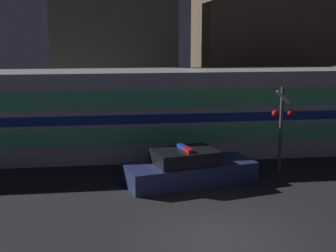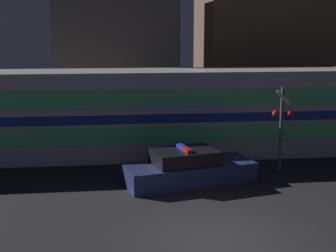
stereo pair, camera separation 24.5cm
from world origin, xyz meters
name	(u,v)px [view 1 (the left image)]	position (x,y,z in m)	size (l,w,h in m)	color
ground_plane	(217,239)	(0.00, 0.00, 0.00)	(120.00, 120.00, 0.00)	black
train	(150,113)	(-0.89, 8.93, 1.87)	(23.70, 2.88, 3.74)	#B7BABF
police_car	(189,169)	(0.11, 4.85, 0.50)	(4.95, 2.83, 1.33)	navy
crossing_signal_near	(282,122)	(3.88, 5.71, 1.95)	(0.87, 0.35, 3.31)	#4C4C51
building_left	(114,54)	(-2.24, 15.92, 4.16)	(6.71, 4.50, 8.32)	#47423D
building_center	(284,40)	(8.45, 17.56, 4.86)	(10.79, 6.11, 9.72)	brown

